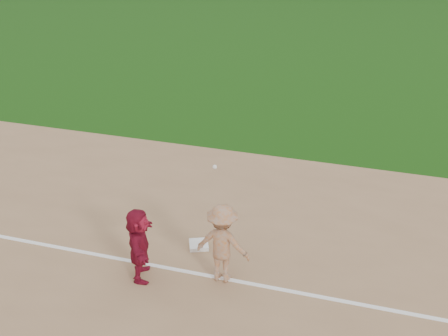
# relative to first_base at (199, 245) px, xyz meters

# --- Properties ---
(ground) EXTENTS (160.00, 160.00, 0.00)m
(ground) POSITION_rel_first_base_xyz_m (0.16, -0.12, -0.07)
(ground) COLOR #16420C
(ground) RESTS_ON ground
(foul_line) EXTENTS (60.00, 0.10, 0.01)m
(foul_line) POSITION_rel_first_base_xyz_m (0.16, -0.92, -0.04)
(foul_line) COLOR white
(foul_line) RESTS_ON infield_dirt
(first_base) EXTENTS (0.54, 0.54, 0.09)m
(first_base) POSITION_rel_first_base_xyz_m (0.00, 0.00, 0.00)
(first_base) COLOR white
(first_base) RESTS_ON infield_dirt
(base_runner) EXTENTS (0.94, 1.53, 1.57)m
(base_runner) POSITION_rel_first_base_xyz_m (-0.78, -1.31, 0.74)
(base_runner) COLOR maroon
(base_runner) RESTS_ON infield_dirt
(first_base_play) EXTENTS (1.12, 0.68, 2.42)m
(first_base_play) POSITION_rel_first_base_xyz_m (0.81, -0.89, 0.80)
(first_base_play) COLOR gray
(first_base_play) RESTS_ON infield_dirt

